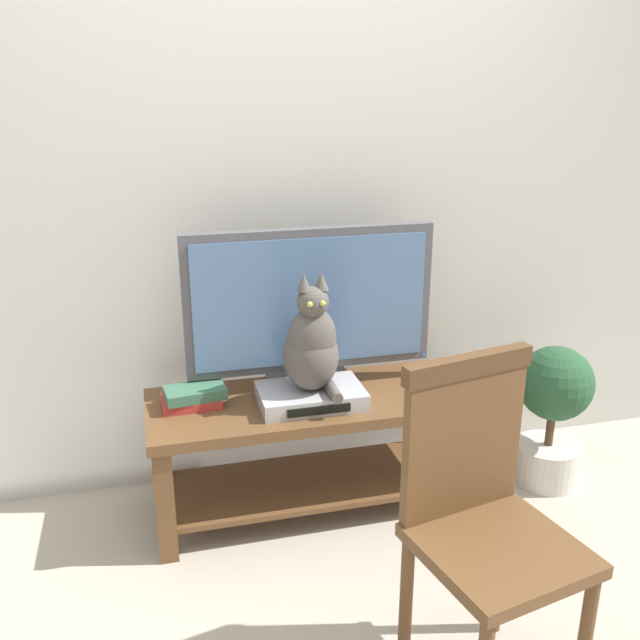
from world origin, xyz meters
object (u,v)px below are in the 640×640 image
at_px(tv_stand, 317,431).
at_px(wooden_chair, 482,506).
at_px(media_box, 311,396).
at_px(potted_plant, 553,409).
at_px(cat, 312,346).
at_px(tv, 310,305).
at_px(book_stack, 193,397).

relative_size(tv_stand, wooden_chair, 1.36).
distance_m(media_box, potted_plant, 1.11).
bearing_deg(cat, tv_stand, 60.69).
bearing_deg(media_box, tv, 76.56).
distance_m(tv_stand, potted_plant, 1.05).
relative_size(media_box, wooden_chair, 0.41).
bearing_deg(book_stack, potted_plant, -4.16).
height_order(book_stack, potted_plant, potted_plant).
distance_m(media_box, book_stack, 0.46).
distance_m(tv_stand, book_stack, 0.53).
bearing_deg(tv_stand, cat, -119.31).
bearing_deg(wooden_chair, tv_stand, 103.92).
bearing_deg(media_box, book_stack, 167.96).
bearing_deg(tv, media_box, -103.44).
relative_size(tv_stand, potted_plant, 2.11).
bearing_deg(media_box, tv_stand, 54.86).
xyz_separation_m(media_box, cat, (0.00, -0.01, 0.22)).
distance_m(tv, media_box, 0.36).
xyz_separation_m(tv_stand, cat, (-0.04, -0.07, 0.41)).
bearing_deg(tv, wooden_chair, -77.43).
bearing_deg(potted_plant, cat, 179.83).
relative_size(media_box, book_stack, 1.61).
height_order(tv, media_box, tv).
relative_size(wooden_chair, book_stack, 3.93).
height_order(tv_stand, cat, cat).
distance_m(cat, potted_plant, 1.16).
distance_m(wooden_chair, book_stack, 1.25).
xyz_separation_m(tv, book_stack, (-0.49, -0.07, -0.32)).
height_order(tv_stand, media_box, media_box).
bearing_deg(media_box, potted_plant, -0.82).
bearing_deg(book_stack, cat, -13.50).
height_order(cat, potted_plant, cat).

